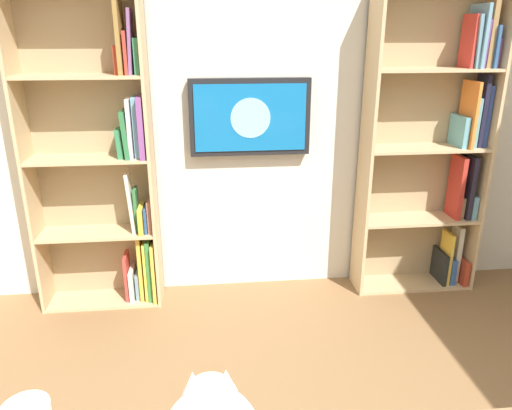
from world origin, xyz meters
The scene contains 4 objects.
wall_back centered at (0.00, -2.23, 1.35)m, with size 4.52×0.06×2.70m, color silver.
bookshelf_left centered at (-1.25, -2.07, 1.07)m, with size 0.88×0.28×2.15m.
bookshelf_right centered at (1.05, -2.07, 1.00)m, with size 0.82×0.28×2.12m.
wall_mounted_tv centered at (0.08, -2.15, 1.30)m, with size 0.83×0.07×0.52m.
Camera 1 is at (0.39, 1.14, 1.84)m, focal length 33.92 mm.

